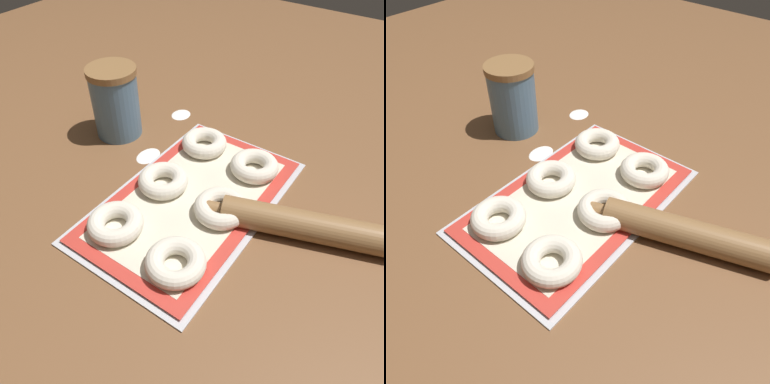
% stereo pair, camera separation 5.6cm
% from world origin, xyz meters
% --- Properties ---
extents(ground_plane, '(2.80, 2.80, 0.00)m').
position_xyz_m(ground_plane, '(0.00, 0.00, 0.00)').
color(ground_plane, brown).
extents(baking_tray, '(0.51, 0.31, 0.01)m').
position_xyz_m(baking_tray, '(0.02, 0.01, 0.00)').
color(baking_tray, silver).
rests_on(baking_tray, ground_plane).
extents(baking_mat, '(0.49, 0.29, 0.00)m').
position_xyz_m(baking_mat, '(0.02, 0.01, 0.01)').
color(baking_mat, red).
rests_on(baking_mat, baking_tray).
extents(bagel_front_left, '(0.11, 0.11, 0.03)m').
position_xyz_m(bagel_front_left, '(-0.15, -0.07, 0.03)').
color(bagel_front_left, silver).
rests_on(bagel_front_left, baking_mat).
extents(bagel_front_center, '(0.11, 0.11, 0.03)m').
position_xyz_m(bagel_front_center, '(0.01, -0.06, 0.03)').
color(bagel_front_center, silver).
rests_on(bagel_front_center, baking_mat).
extents(bagel_front_right, '(0.11, 0.11, 0.03)m').
position_xyz_m(bagel_front_right, '(0.17, -0.06, 0.03)').
color(bagel_front_right, silver).
rests_on(bagel_front_right, baking_mat).
extents(bagel_back_left, '(0.11, 0.11, 0.03)m').
position_xyz_m(bagel_back_left, '(-0.14, 0.08, 0.03)').
color(bagel_back_left, silver).
rests_on(bagel_back_left, baking_mat).
extents(bagel_back_center, '(0.11, 0.11, 0.03)m').
position_xyz_m(bagel_back_center, '(0.01, 0.08, 0.03)').
color(bagel_back_center, silver).
rests_on(bagel_back_center, baking_mat).
extents(bagel_back_right, '(0.11, 0.11, 0.03)m').
position_xyz_m(bagel_back_right, '(0.18, 0.09, 0.03)').
color(bagel_back_right, silver).
rests_on(bagel_back_right, baking_mat).
extents(flour_canister, '(0.12, 0.12, 0.18)m').
position_xyz_m(flour_canister, '(0.12, 0.32, 0.09)').
color(flour_canister, slate).
rests_on(flour_canister, ground_plane).
extents(rolling_pin, '(0.16, 0.41, 0.06)m').
position_xyz_m(rolling_pin, '(0.06, -0.22, 0.03)').
color(rolling_pin, olive).
rests_on(rolling_pin, ground_plane).
extents(flour_patch_near, '(0.07, 0.05, 0.00)m').
position_xyz_m(flour_patch_near, '(0.09, 0.19, 0.00)').
color(flour_patch_near, white).
rests_on(flour_patch_near, ground_plane).
extents(flour_patch_far, '(0.06, 0.05, 0.00)m').
position_xyz_m(flour_patch_far, '(0.29, 0.24, 0.00)').
color(flour_patch_far, white).
rests_on(flour_patch_far, ground_plane).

